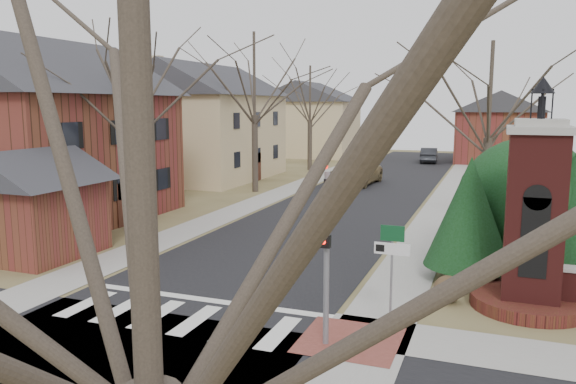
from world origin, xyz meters
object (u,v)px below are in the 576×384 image
at_px(sign_post, 392,257).
at_px(brick_gate_monument, 533,234).
at_px(distant_car, 429,155).
at_px(traffic_signal_pole, 326,240).
at_px(pickup_truck, 355,173).

height_order(sign_post, brick_gate_monument, brick_gate_monument).
xyz_separation_m(sign_post, distant_car, (-3.99, 43.33, -1.22)).
xyz_separation_m(sign_post, brick_gate_monument, (3.41, 3.01, 0.22)).
bearing_deg(distant_car, traffic_signal_pole, 89.41).
relative_size(brick_gate_monument, distant_car, 1.45).
xyz_separation_m(traffic_signal_pole, sign_post, (1.29, 1.41, -0.64)).
height_order(brick_gate_monument, pickup_truck, brick_gate_monument).
height_order(brick_gate_monument, distant_car, brick_gate_monument).
distance_m(brick_gate_monument, distant_car, 41.02).
bearing_deg(traffic_signal_pole, brick_gate_monument, 43.24).
height_order(sign_post, distant_car, sign_post).
height_order(traffic_signal_pole, pickup_truck, traffic_signal_pole).
bearing_deg(sign_post, brick_gate_monument, 41.42).
height_order(pickup_truck, distant_car, pickup_truck).
bearing_deg(distant_car, sign_post, 91.22).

